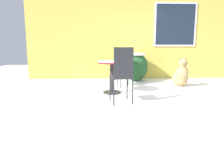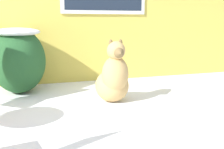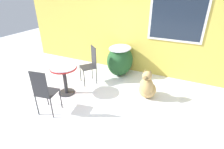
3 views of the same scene
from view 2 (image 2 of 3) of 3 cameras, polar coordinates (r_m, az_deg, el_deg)
ground_plane at (r=2.74m, az=-12.47°, el=-11.52°), size 16.00×16.00×0.00m
shrub_left at (r=4.28m, az=-18.54°, el=3.16°), size 0.78×0.95×0.94m
dog at (r=3.56m, az=0.28°, el=-0.92°), size 0.44×0.67×0.82m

